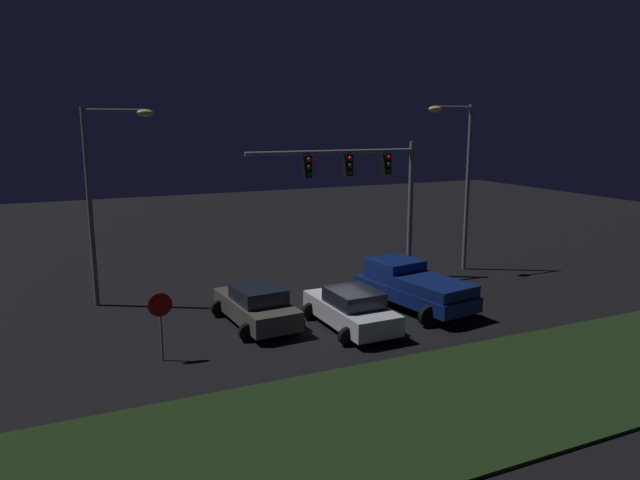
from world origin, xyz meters
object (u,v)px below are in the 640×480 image
(street_lamp_left, at_px, (103,182))
(street_lamp_right, at_px, (460,168))
(car_sedan, at_px, (257,306))
(car_sedan_far, at_px, (351,309))
(stop_sign, at_px, (160,314))
(traffic_signal_gantry, at_px, (366,178))
(pickup_truck, at_px, (411,284))

(street_lamp_left, height_order, street_lamp_right, street_lamp_right)
(car_sedan, relative_size, car_sedan_far, 1.02)
(stop_sign, bearing_deg, street_lamp_right, 19.66)
(traffic_signal_gantry, relative_size, stop_sign, 3.73)
(traffic_signal_gantry, distance_m, street_lamp_right, 5.25)
(pickup_truck, height_order, street_lamp_left, street_lamp_left)
(pickup_truck, xyz_separation_m, traffic_signal_gantry, (0.26, 4.29, 3.90))
(stop_sign, bearing_deg, traffic_signal_gantry, 28.43)
(car_sedan_far, xyz_separation_m, traffic_signal_gantry, (3.62, 5.49, 4.16))
(street_lamp_left, relative_size, street_lamp_right, 0.97)
(pickup_truck, height_order, car_sedan, pickup_truck)
(traffic_signal_gantry, xyz_separation_m, street_lamp_right, (5.24, -0.04, 0.28))
(street_lamp_left, xyz_separation_m, stop_sign, (0.83, -6.99, -3.51))
(traffic_signal_gantry, relative_size, street_lamp_left, 1.04)
(traffic_signal_gantry, distance_m, street_lamp_left, 11.33)
(pickup_truck, distance_m, car_sedan, 6.40)
(pickup_truck, distance_m, car_sedan_far, 3.58)
(car_sedan, xyz_separation_m, street_lamp_right, (11.86, 3.62, 4.44))
(pickup_truck, height_order, car_sedan_far, pickup_truck)
(pickup_truck, relative_size, stop_sign, 2.53)
(street_lamp_right, height_order, stop_sign, street_lamp_right)
(car_sedan, bearing_deg, street_lamp_left, 39.29)
(car_sedan, relative_size, traffic_signal_gantry, 0.54)
(car_sedan_far, relative_size, street_lamp_left, 0.55)
(street_lamp_right, relative_size, stop_sign, 3.69)
(street_lamp_left, bearing_deg, pickup_truck, -27.15)
(pickup_truck, relative_size, car_sedan_far, 1.27)
(car_sedan_far, relative_size, traffic_signal_gantry, 0.53)
(car_sedan_far, distance_m, street_lamp_left, 11.12)
(traffic_signal_gantry, bearing_deg, pickup_truck, -93.41)
(car_sedan, height_order, car_sedan_far, same)
(car_sedan, distance_m, car_sedan_far, 3.51)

